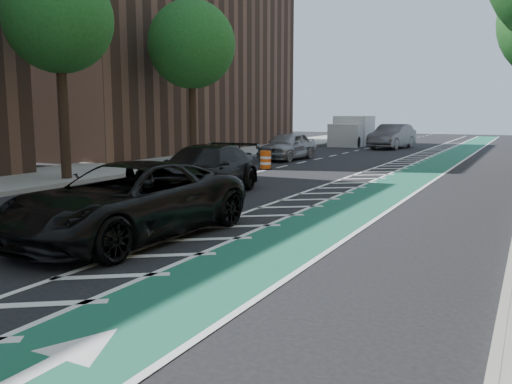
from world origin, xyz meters
The scene contains 16 objects.
ground centered at (0.00, 0.00, 0.00)m, with size 120.00×120.00×0.00m, color black.
bike_lane centered at (3.00, 10.00, 0.01)m, with size 2.00×90.00×0.01m, color #185441.
buffer_strip centered at (1.50, 10.00, 0.01)m, with size 1.40×90.00×0.01m, color silver.
sidewalk_left centered at (-9.50, 10.00, 0.07)m, with size 5.00×90.00×0.15m, color gray.
curb_left centered at (-7.05, 10.00, 0.08)m, with size 0.12×90.00×0.16m, color gray.
building_left_far centered at (-17.50, 24.00, 9.00)m, with size 14.00×22.00×18.00m, color brown.
tree_l_c centered at (-7.90, 8.00, 5.77)m, with size 4.20×4.20×7.90m.
tree_l_d centered at (-7.90, 16.00, 5.77)m, with size 4.20×4.20×7.90m.
suv_near centered at (0.00, 2.20, 0.77)m, with size 2.56×5.54×1.54m, color black.
suv_far centered at (-1.73, 7.75, 0.77)m, with size 2.15×5.30×1.54m, color black.
car_silver centered at (-4.50, 20.39, 0.75)m, with size 1.76×4.38×1.49m, color gray.
car_grey centered at (-1.65, 32.05, 0.85)m, with size 1.80×5.17×1.70m, color #5D5C62.
box_truck centered at (-5.21, 34.21, 1.03)m, with size 2.66×5.48×2.23m.
barrel_a centered at (-2.20, 9.00, 0.40)m, with size 0.62×0.62×0.85m.
barrel_b centered at (-1.80, 10.04, 0.44)m, with size 0.68×0.68×0.93m.
barrel_c centered at (-3.40, 15.46, 0.39)m, with size 0.61×0.61×0.83m.
Camera 1 is at (7.25, -6.23, 2.55)m, focal length 38.00 mm.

